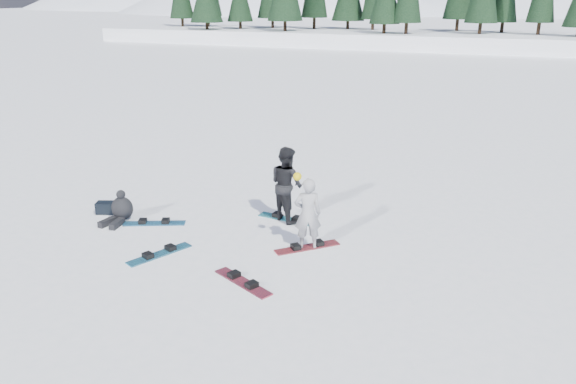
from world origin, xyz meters
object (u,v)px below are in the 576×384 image
object	(u,v)px
snowboarder_woman	(308,213)
snowboard_loose_b	(243,282)
snowboarder_man	(287,184)
snowboard_loose_c	(154,223)
snowboard_loose_a	(160,254)
seated_rider	(121,209)
gear_bag	(106,208)

from	to	relation	value
snowboarder_woman	snowboard_loose_b	size ratio (longest dim) A/B	1.18
snowboarder_man	snowboard_loose_c	bearing A→B (deg)	58.63
snowboarder_woman	snowboarder_man	xyz separation A→B (m)	(-1.07, 1.39, 0.11)
snowboard_loose_c	snowboard_loose_a	size ratio (longest dim) A/B	1.00
snowboarder_woman	snowboard_loose_b	distance (m)	2.23
snowboard_loose_a	snowboard_loose_c	bearing A→B (deg)	62.02
seated_rider	gear_bag	bearing A→B (deg)	158.91
snowboarder_woman	snowboarder_man	bearing A→B (deg)	-78.10
snowboarder_man	snowboarder_woman	bearing A→B (deg)	158.67
snowboarder_man	seated_rider	xyz separation A→B (m)	(-3.78, -1.63, -0.64)
gear_bag	snowboard_loose_a	distance (m)	3.13
snowboarder_man	snowboard_loose_a	size ratio (longest dim) A/B	1.25
snowboarder_woman	gear_bag	distance (m)	5.59
snowboard_loose_b	snowboard_loose_a	xyz separation A→B (m)	(-2.24, 0.45, 0.00)
snowboarder_woman	snowboarder_man	size ratio (longest dim) A/B	0.94
gear_bag	snowboard_loose_a	bearing A→B (deg)	-29.83
snowboarder_man	gear_bag	xyz separation A→B (m)	(-4.48, -1.38, -0.79)
snowboard_loose_b	snowboard_loose_c	bearing A→B (deg)	176.44
gear_bag	seated_rider	bearing A→B (deg)	-19.68
gear_bag	snowboard_loose_c	xyz separation A→B (m)	(1.58, -0.14, -0.14)
snowboard_loose_c	gear_bag	bearing A→B (deg)	150.56
snowboard_loose_b	snowboard_loose_c	distance (m)	3.85
snowboarder_man	snowboard_loose_b	xyz separation A→B (m)	(0.47, -3.38, -0.92)
gear_bag	snowboard_loose_c	size ratio (longest dim) A/B	0.30
seated_rider	snowboard_loose_b	distance (m)	4.61
seated_rider	gear_bag	xyz separation A→B (m)	(-0.70, 0.25, -0.15)
snowboarder_man	gear_bag	world-z (taller)	snowboarder_man
snowboarder_woman	snowboarder_man	world-z (taller)	snowboarder_man
snowboarder_man	snowboard_loose_c	world-z (taller)	snowboarder_man
gear_bag	snowboarder_woman	bearing A→B (deg)	-0.11
snowboard_loose_b	snowboard_loose_a	size ratio (longest dim) A/B	1.00
snowboarder_man	snowboard_loose_c	size ratio (longest dim) A/B	1.25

